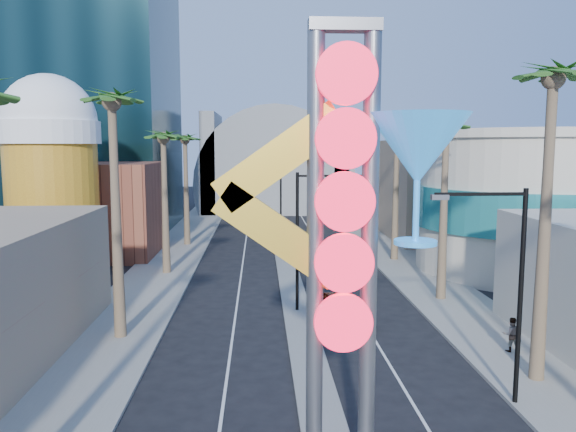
% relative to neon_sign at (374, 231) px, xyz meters
% --- Properties ---
extents(sidewalk_west, '(5.00, 100.00, 0.15)m').
position_rel_neon_sign_xyz_m(sidewalk_west, '(-10.32, 32.04, -7.23)').
color(sidewalk_west, gray).
rests_on(sidewalk_west, ground).
extents(sidewalk_east, '(5.00, 100.00, 0.15)m').
position_rel_neon_sign_xyz_m(sidewalk_east, '(8.68, 32.04, -7.23)').
color(sidewalk_east, gray).
rests_on(sidewalk_east, ground).
extents(median, '(1.60, 84.00, 0.15)m').
position_rel_neon_sign_xyz_m(median, '(-0.82, 35.04, -7.23)').
color(median, gray).
rests_on(median, ground).
extents(brick_filler_west, '(10.00, 10.00, 8.00)m').
position_rel_neon_sign_xyz_m(brick_filler_west, '(-16.82, 35.04, -3.31)').
color(brick_filler_west, brown).
rests_on(brick_filler_west, ground).
extents(filler_east, '(10.00, 20.00, 10.00)m').
position_rel_neon_sign_xyz_m(filler_east, '(15.18, 45.04, -2.31)').
color(filler_east, tan).
rests_on(filler_east, ground).
extents(beer_mug, '(7.00, 7.00, 14.50)m').
position_rel_neon_sign_xyz_m(beer_mug, '(-17.82, 27.04, 0.54)').
color(beer_mug, '#B46E18').
rests_on(beer_mug, ground).
extents(turquoise_building, '(16.60, 16.60, 10.60)m').
position_rel_neon_sign_xyz_m(turquoise_building, '(17.18, 27.04, -2.06)').
color(turquoise_building, beige).
rests_on(turquoise_building, ground).
extents(canopy, '(22.00, 16.00, 22.00)m').
position_rel_neon_sign_xyz_m(canopy, '(-0.82, 69.04, -3.00)').
color(canopy, slate).
rests_on(canopy, ground).
extents(neon_sign, '(6.53, 2.60, 12.55)m').
position_rel_neon_sign_xyz_m(neon_sign, '(0.00, 0.00, 0.00)').
color(neon_sign, gray).
rests_on(neon_sign, ground).
extents(streetlight_0, '(3.79, 0.25, 8.00)m').
position_rel_neon_sign_xyz_m(streetlight_0, '(-0.27, 17.04, -2.43)').
color(streetlight_0, black).
rests_on(streetlight_0, ground).
extents(streetlight_1, '(3.79, 0.25, 8.00)m').
position_rel_neon_sign_xyz_m(streetlight_1, '(-1.36, 41.04, -2.43)').
color(streetlight_1, black).
rests_on(streetlight_1, ground).
extents(streetlight_2, '(3.45, 0.25, 8.00)m').
position_rel_neon_sign_xyz_m(streetlight_2, '(5.91, 5.04, -2.47)').
color(streetlight_2, black).
rests_on(streetlight_2, ground).
extents(palm_1, '(2.40, 2.40, 12.70)m').
position_rel_neon_sign_xyz_m(palm_1, '(-9.82, 13.04, 3.52)').
color(palm_1, brown).
rests_on(palm_1, ground).
extents(palm_2, '(2.40, 2.40, 11.20)m').
position_rel_neon_sign_xyz_m(palm_2, '(-9.82, 27.04, 2.17)').
color(palm_2, brown).
rests_on(palm_2, ground).
extents(palm_3, '(2.40, 2.40, 11.20)m').
position_rel_neon_sign_xyz_m(palm_3, '(-9.82, 39.04, 2.17)').
color(palm_3, brown).
rests_on(palm_3, ground).
extents(palm_5, '(2.40, 2.40, 13.20)m').
position_rel_neon_sign_xyz_m(palm_5, '(8.18, 7.04, 3.96)').
color(palm_5, brown).
rests_on(palm_5, ground).
extents(palm_6, '(2.40, 2.40, 11.70)m').
position_rel_neon_sign_xyz_m(palm_6, '(8.18, 19.04, 2.62)').
color(palm_6, brown).
rests_on(palm_6, ground).
extents(palm_7, '(2.40, 2.40, 12.70)m').
position_rel_neon_sign_xyz_m(palm_7, '(8.18, 31.04, 3.52)').
color(palm_7, brown).
rests_on(palm_7, ground).
extents(red_pickup, '(2.68, 5.17, 1.39)m').
position_rel_neon_sign_xyz_m(red_pickup, '(1.44, 15.32, -6.61)').
color(red_pickup, '#9A250B').
rests_on(red_pickup, ground).
extents(pedestrian_b, '(0.84, 0.69, 1.59)m').
position_rel_neon_sign_xyz_m(pedestrian_b, '(8.48, 10.02, -6.36)').
color(pedestrian_b, gray).
rests_on(pedestrian_b, sidewalk_east).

